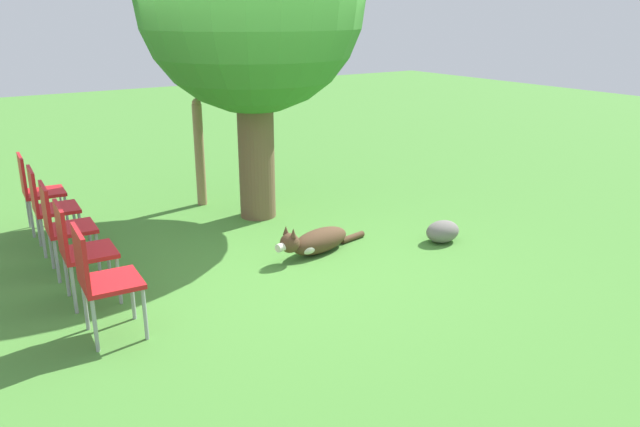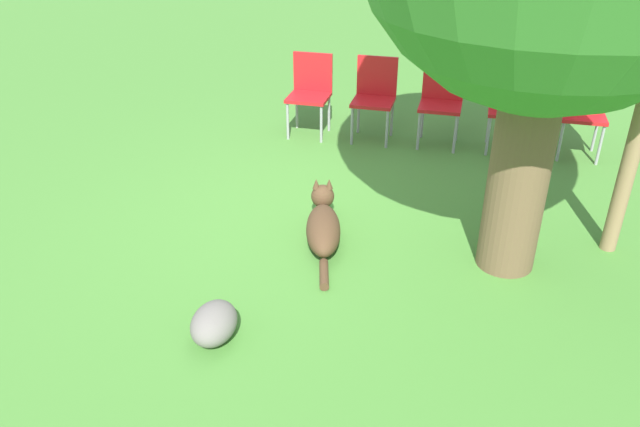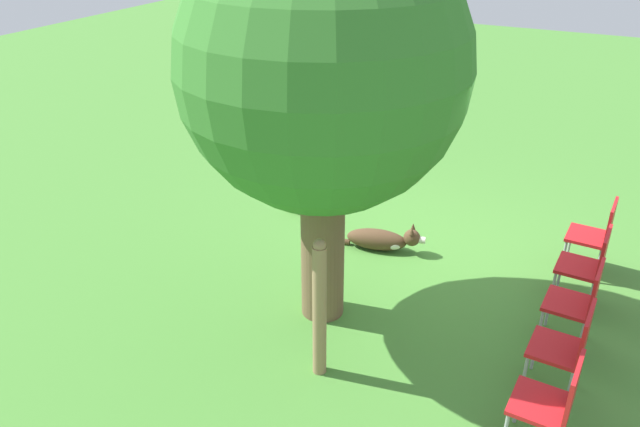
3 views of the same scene
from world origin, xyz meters
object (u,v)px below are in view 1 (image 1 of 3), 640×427
fence_post (199,152)px  red_chair_1 (78,246)px  dog (315,242)px  red_chair_0 (99,275)px  red_chair_2 (61,222)px  red_chair_4 (36,187)px  red_chair_3 (47,203)px  oak_tree (251,0)px

fence_post → red_chair_1: 2.89m
dog → red_chair_0: (-2.27, -0.56, 0.38)m
red_chair_2 → red_chair_4: 1.43m
red_chair_1 → red_chair_3: bearing=92.4°
red_chair_0 → fence_post: bearing=58.3°
oak_tree → red_chair_4: (-2.31, 0.88, -1.97)m
fence_post → red_chair_2: (-1.97, -1.38, -0.17)m
red_chair_3 → red_chair_4: 0.72m
dog → fence_post: bearing=-94.1°
oak_tree → red_chair_2: oak_tree is taller
red_chair_2 → fence_post: bearing=38.8°
fence_post → red_chair_4: 1.94m
fence_post → red_chair_1: size_ratio=1.54×
red_chair_3 → red_chair_4: size_ratio=1.00×
red_chair_2 → red_chair_3: same height
dog → fence_post: size_ratio=0.90×
red_chair_0 → red_chair_2: 1.43m
dog → red_chair_4: (-2.20, 2.30, 0.38)m
oak_tree → fence_post: oak_tree is taller
fence_post → red_chair_0: fence_post is taller
fence_post → red_chair_1: fence_post is taller
red_chair_0 → red_chair_4: bearing=92.4°
oak_tree → red_chair_4: size_ratio=4.28×
red_chair_0 → red_chair_2: size_ratio=1.00×
fence_post → red_chair_2: fence_post is taller
red_chair_0 → red_chair_3: same height
red_chair_2 → red_chair_0: bearing=-87.6°
red_chair_0 → dog: bearing=17.5°
oak_tree → red_chair_0: bearing=-140.1°
red_chair_1 → red_chair_2: 0.72m
oak_tree → red_chair_4: bearing=159.2°
fence_post → red_chair_4: bearing=178.5°
oak_tree → red_chair_1: 3.32m
red_chair_2 → oak_tree: bearing=17.0°
red_chair_0 → red_chair_2: bearing=92.4°
red_chair_2 → red_chair_1: bearing=-87.6°
dog → red_chair_1: red_chair_1 is taller
fence_post → red_chair_2: bearing=-144.9°
oak_tree → red_chair_3: size_ratio=4.28×
dog → red_chair_1: 2.29m
fence_post → red_chair_3: 2.07m
red_chair_4 → red_chair_2: bearing=-87.6°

